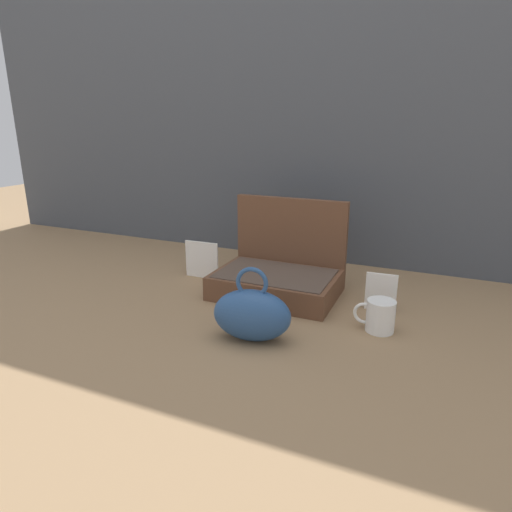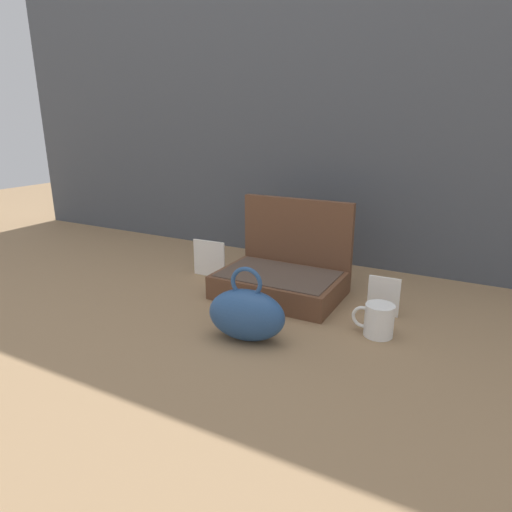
{
  "view_description": "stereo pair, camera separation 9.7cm",
  "coord_description": "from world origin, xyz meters",
  "px_view_note": "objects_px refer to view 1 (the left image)",
  "views": [
    {
      "loc": [
        0.49,
        -1.12,
        0.54
      ],
      "look_at": [
        0.01,
        -0.02,
        0.17
      ],
      "focal_mm": 30.85,
      "sensor_mm": 36.0,
      "label": 1
    },
    {
      "loc": [
        0.57,
        -1.08,
        0.54
      ],
      "look_at": [
        0.01,
        -0.02,
        0.17
      ],
      "focal_mm": 30.85,
      "sensor_mm": 36.0,
      "label": 2
    }
  ],
  "objects_px": {
    "teal_pouch_handbag": "(252,314)",
    "open_suitcase": "(279,273)",
    "info_card_left": "(202,260)",
    "poster_card_right": "(381,292)",
    "coffee_mug": "(379,316)"
  },
  "relations": [
    {
      "from": "teal_pouch_handbag",
      "to": "poster_card_right",
      "type": "xyz_separation_m",
      "value": [
        0.28,
        0.32,
        -0.01
      ]
    },
    {
      "from": "open_suitcase",
      "to": "coffee_mug",
      "type": "xyz_separation_m",
      "value": [
        0.35,
        -0.16,
        -0.02
      ]
    },
    {
      "from": "open_suitcase",
      "to": "teal_pouch_handbag",
      "type": "relative_size",
      "value": 1.78
    },
    {
      "from": "teal_pouch_handbag",
      "to": "open_suitcase",
      "type": "bearing_deg",
      "value": 98.83
    },
    {
      "from": "info_card_left",
      "to": "poster_card_right",
      "type": "height_order",
      "value": "info_card_left"
    },
    {
      "from": "open_suitcase",
      "to": "teal_pouch_handbag",
      "type": "distance_m",
      "value": 0.34
    },
    {
      "from": "coffee_mug",
      "to": "poster_card_right",
      "type": "distance_m",
      "value": 0.14
    },
    {
      "from": "info_card_left",
      "to": "poster_card_right",
      "type": "xyz_separation_m",
      "value": [
        0.63,
        -0.04,
        -0.01
      ]
    },
    {
      "from": "coffee_mug",
      "to": "poster_card_right",
      "type": "xyz_separation_m",
      "value": [
        -0.02,
        0.14,
        0.01
      ]
    },
    {
      "from": "info_card_left",
      "to": "teal_pouch_handbag",
      "type": "bearing_deg",
      "value": -46.81
    },
    {
      "from": "open_suitcase",
      "to": "poster_card_right",
      "type": "bearing_deg",
      "value": -3.21
    },
    {
      "from": "info_card_left",
      "to": "poster_card_right",
      "type": "relative_size",
      "value": 1.14
    },
    {
      "from": "info_card_left",
      "to": "open_suitcase",
      "type": "bearing_deg",
      "value": -5.93
    },
    {
      "from": "open_suitcase",
      "to": "poster_card_right",
      "type": "height_order",
      "value": "open_suitcase"
    },
    {
      "from": "teal_pouch_handbag",
      "to": "info_card_left",
      "type": "relative_size",
      "value": 1.63
    }
  ]
}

